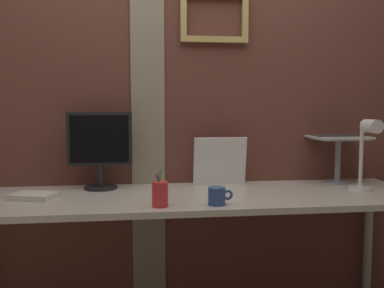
% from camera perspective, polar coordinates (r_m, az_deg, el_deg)
% --- Properties ---
extents(brick_wall_back, '(3.52, 0.16, 2.40)m').
position_cam_1_polar(brick_wall_back, '(2.56, -2.07, 5.26)').
color(brick_wall_back, brown).
rests_on(brick_wall_back, ground_plane).
extents(desk, '(2.36, 0.68, 0.74)m').
position_cam_1_polar(desk, '(2.23, 0.34, -8.26)').
color(desk, beige).
rests_on(desk, ground_plane).
extents(monitor, '(0.35, 0.18, 0.42)m').
position_cam_1_polar(monitor, '(2.39, -12.05, -0.05)').
color(monitor, black).
rests_on(monitor, desk).
extents(laptop_stand, '(0.28, 0.22, 0.26)m').
position_cam_1_polar(laptop_stand, '(2.66, 18.68, -1.14)').
color(laptop_stand, gray).
rests_on(laptop_stand, desk).
extents(laptop, '(0.32, 0.30, 0.20)m').
position_cam_1_polar(laptop, '(2.71, 18.16, 1.87)').
color(laptop, silver).
rests_on(laptop, laptop_stand).
extents(whiteboard_panel, '(0.30, 0.06, 0.28)m').
position_cam_1_polar(whiteboard_panel, '(2.46, 3.70, -2.29)').
color(whiteboard_panel, white).
rests_on(whiteboard_panel, desk).
extents(desk_lamp, '(0.12, 0.20, 0.38)m').
position_cam_1_polar(desk_lamp, '(2.42, 22.08, -0.37)').
color(desk_lamp, white).
rests_on(desk_lamp, desk).
extents(pen_cup, '(0.07, 0.07, 0.17)m').
position_cam_1_polar(pen_cup, '(1.95, -4.23, -6.59)').
color(pen_cup, red).
rests_on(pen_cup, desk).
extents(coffee_mug, '(0.12, 0.08, 0.08)m').
position_cam_1_polar(coffee_mug, '(1.99, 3.35, -6.86)').
color(coffee_mug, '#2D4C8C').
rests_on(coffee_mug, desk).
extents(paper_clutter_stack, '(0.23, 0.19, 0.03)m').
position_cam_1_polar(paper_clutter_stack, '(2.25, -20.18, -6.47)').
color(paper_clutter_stack, silver).
rests_on(paper_clutter_stack, desk).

